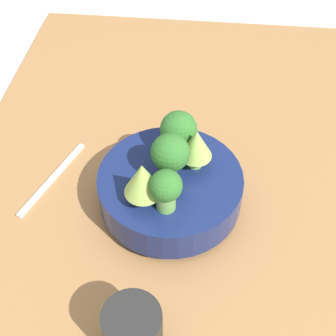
% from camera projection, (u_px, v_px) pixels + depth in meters
% --- Properties ---
extents(ground_plane, '(6.00, 6.00, 0.00)m').
position_uv_depth(ground_plane, '(171.00, 206.00, 0.85)').
color(ground_plane, silver).
extents(table, '(1.19, 0.78, 0.03)m').
position_uv_depth(table, '(171.00, 200.00, 0.84)').
color(table, '#9E7042').
rests_on(table, ground_plane).
extents(bowl, '(0.24, 0.24, 0.07)m').
position_uv_depth(bowl, '(168.00, 189.00, 0.78)').
color(bowl, navy).
rests_on(bowl, table).
extents(broccoli_floret_left, '(0.06, 0.06, 0.08)m').
position_uv_depth(broccoli_floret_left, '(179.00, 130.00, 0.77)').
color(broccoli_floret_left, '#609347').
rests_on(broccoli_floret_left, bowl).
extents(romanesco_piece_far, '(0.05, 0.05, 0.08)m').
position_uv_depth(romanesco_piece_far, '(196.00, 145.00, 0.74)').
color(romanesco_piece_far, '#7AB256').
rests_on(romanesco_piece_far, bowl).
extents(broccoli_floret_right, '(0.05, 0.05, 0.08)m').
position_uv_depth(broccoli_floret_right, '(165.00, 189.00, 0.68)').
color(broccoli_floret_right, '#6BA34C').
rests_on(broccoli_floret_right, bowl).
extents(romanesco_piece_near, '(0.06, 0.06, 0.08)m').
position_uv_depth(romanesco_piece_near, '(143.00, 180.00, 0.69)').
color(romanesco_piece_near, '#609347').
rests_on(romanesco_piece_near, bowl).
extents(broccoli_floret_center, '(0.06, 0.06, 0.09)m').
position_uv_depth(broccoli_floret_center, '(168.00, 153.00, 0.72)').
color(broccoli_floret_center, '#7AB256').
rests_on(broccoli_floret_center, bowl).
extents(cup, '(0.08, 0.08, 0.09)m').
position_uv_depth(cup, '(133.00, 332.00, 0.61)').
color(cup, black).
rests_on(cup, table).
extents(fork, '(0.18, 0.08, 0.01)m').
position_uv_depth(fork, '(53.00, 179.00, 0.85)').
color(fork, silver).
rests_on(fork, table).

